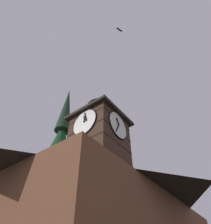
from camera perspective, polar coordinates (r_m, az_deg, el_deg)
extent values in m
pyramid|color=black|center=(13.91, -1.85, -20.86)|extent=(13.51, 9.60, 2.53)
cube|color=#422B1E|center=(15.83, -1.82, -9.30)|extent=(3.59, 3.59, 4.55)
cube|color=black|center=(14.96, -1.97, -14.86)|extent=(3.63, 3.63, 0.10)
cube|color=black|center=(15.52, -1.87, -11.13)|extent=(3.63, 3.63, 0.10)
cube|color=black|center=(16.14, -1.78, -7.67)|extent=(3.63, 3.63, 0.10)
cube|color=black|center=(16.81, -1.70, -4.48)|extent=(3.63, 3.63, 0.10)
cylinder|color=white|center=(15.58, 3.54, -3.79)|extent=(2.30, 0.10, 2.30)
torus|color=black|center=(15.57, 3.62, -3.75)|extent=(2.40, 0.10, 2.40)
cube|color=black|center=(15.61, 3.53, -2.67)|extent=(0.37, 0.04, 0.57)
cube|color=black|center=(15.14, 3.48, -4.52)|extent=(0.48, 0.04, 0.89)
sphere|color=black|center=(15.53, 3.88, -3.63)|extent=(0.10, 0.10, 0.10)
cylinder|color=white|center=(15.36, -5.98, -2.95)|extent=(0.10, 2.30, 2.30)
torus|color=black|center=(15.34, -6.04, -2.91)|extent=(0.10, 2.40, 2.40)
cube|color=black|center=(15.46, -6.05, -1.89)|extent=(0.04, 0.19, 0.59)
cube|color=black|center=(15.52, -5.73, -1.28)|extent=(0.04, 0.36, 0.93)
sphere|color=black|center=(15.30, -6.26, -2.74)|extent=(0.10, 0.10, 0.10)
cube|color=#2D231E|center=(17.25, -1.65, -2.60)|extent=(4.29, 4.29, 0.25)
cylinder|color=#D1BC84|center=(17.81, -1.60, -0.48)|extent=(2.17, 2.17, 1.47)
cylinder|color=#2D2319|center=(17.49, -1.63, -1.67)|extent=(2.23, 2.23, 0.10)
cylinder|color=#2D2319|center=(17.81, -1.60, -0.48)|extent=(2.23, 2.23, 0.10)
cylinder|color=#2D2319|center=(18.14, -1.57, 0.67)|extent=(2.23, 2.23, 0.10)
cone|color=#424C5B|center=(18.63, -1.53, 2.27)|extent=(2.47, 2.47, 0.93)
sphere|color=#384251|center=(19.03, -1.50, 3.49)|extent=(0.16, 0.16, 0.16)
cone|color=#173022|center=(18.81, -14.62, -17.99)|extent=(3.96, 3.96, 6.21)
cone|color=#184021|center=(20.54, -12.85, -8.59)|extent=(2.81, 2.81, 5.34)
cone|color=#1B3420|center=(23.37, -11.14, 0.90)|extent=(1.65, 1.65, 6.36)
sphere|color=silver|center=(57.63, -26.52, -24.80)|extent=(2.12, 2.12, 2.12)
ellipsoid|color=black|center=(20.09, 3.97, 22.36)|extent=(0.16, 0.21, 0.10)
cube|color=black|center=(20.13, 4.34, 22.14)|extent=(0.33, 0.23, 0.07)
cube|color=black|center=(20.05, 3.59, 22.58)|extent=(0.33, 0.23, 0.07)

